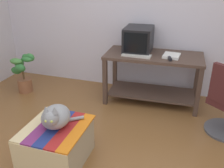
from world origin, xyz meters
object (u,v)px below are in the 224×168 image
Objects in this scene: ottoman_with_blanket at (57,143)px; cat at (55,117)px; keyboard at (137,55)px; book at (172,56)px; desk at (153,70)px; tv_monitor at (138,40)px; stapler at (170,59)px; potted_plant at (23,73)px.

cat is (0.01, 0.00, 0.32)m from ottoman_with_blanket.
keyboard is 1.63× the size of book.
desk is 0.36m from keyboard.
tv_monitor is (-0.25, 0.09, 0.41)m from desk.
book is 0.36× the size of ottoman_with_blanket.
cat is at bearing -106.31° from keyboard.
stapler reaches higher than keyboard.
ottoman_with_blanket is at bearing -44.09° from potted_plant.
keyboard is 0.64× the size of potted_plant.
stapler is at bearing -40.19° from desk.
tv_monitor is 0.29m from keyboard.
book is (0.25, -0.04, 0.25)m from desk.
stapler is at bearing 3.25° from potted_plant.
book is at bearing -16.91° from tv_monitor.
tv_monitor is 1.91m from potted_plant.
desk reaches higher than ottoman_with_blanket.
potted_plant is 2.31m from stapler.
potted_plant is (-1.33, 1.29, 0.12)m from ottoman_with_blanket.
book is at bearing 6.86° from potted_plant.
keyboard is 0.45m from stapler.
potted_plant reaches higher than ottoman_with_blanket.
tv_monitor is at bearing 12.76° from potted_plant.
book reaches higher than keyboard.
desk is 2.06m from potted_plant.
potted_plant is at bearing -169.73° from tv_monitor.
ottoman_with_blanket is 0.32m from cat.
desk is 0.39m from stapler.
desk is 1.74m from cat.
keyboard reaches higher than potted_plant.
keyboard is at bearing 71.61° from ottoman_with_blanket.
tv_monitor is 0.54m from book.
desk is 3.31× the size of cat.
tv_monitor is 2.12× the size of book.
tv_monitor reaches higher than stapler.
potted_plant is (-1.34, 1.29, -0.20)m from cat.
cat is at bearing -142.61° from stapler.
book reaches higher than ottoman_with_blanket.
ottoman_with_blanket is at bearing -107.25° from tv_monitor.
cat is 1.71m from stapler.
stapler reaches higher than book.
tv_monitor is at bearing 75.23° from ottoman_with_blanket.
potted_plant is at bearing -173.76° from desk.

